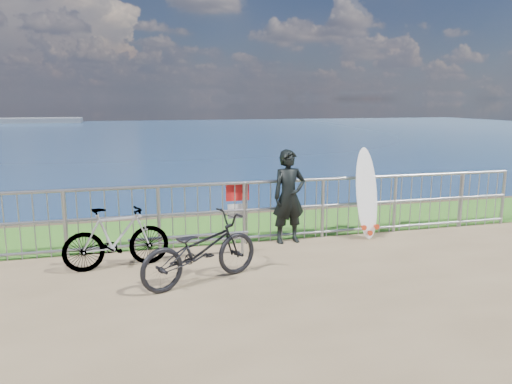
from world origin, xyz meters
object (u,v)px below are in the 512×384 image
object	(u,v)px
surfer	(289,197)
surfboard	(367,197)
bicycle_far	(117,238)
bicycle_near	(200,249)

from	to	relation	value
surfer	surfboard	size ratio (longest dim) A/B	0.99
surfer	bicycle_far	xyz separation A→B (m)	(-2.98, -0.66, -0.36)
bicycle_near	bicycle_far	bearing A→B (deg)	27.37
surfer	bicycle_near	size ratio (longest dim) A/B	0.91
bicycle_near	bicycle_far	xyz separation A→B (m)	(-1.14, 0.95, -0.01)
surfer	bicycle_near	xyz separation A→B (m)	(-1.84, -1.60, -0.36)
surfer	surfboard	xyz separation A→B (m)	(1.50, -0.07, -0.06)
surfer	bicycle_far	distance (m)	3.07
surfer	bicycle_near	distance (m)	2.47
bicycle_far	surfboard	bearing A→B (deg)	-91.17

